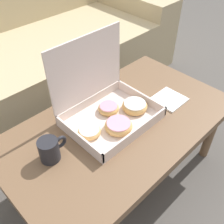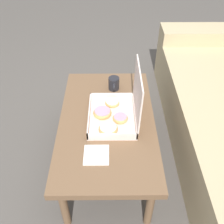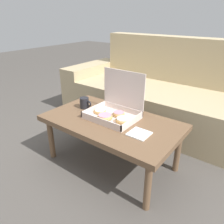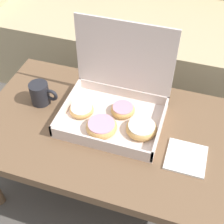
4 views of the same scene
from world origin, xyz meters
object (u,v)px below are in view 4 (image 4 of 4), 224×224
Objects in this scene: coffee_table at (114,135)px; coffee_mug at (41,93)px; couch at (163,24)px; pastry_box at (116,107)px.

coffee_table is 0.33m from coffee_mug.
couch is 0.97m from coffee_mug.
coffee_table is at bearing -79.01° from pastry_box.
pastry_box reaches higher than coffee_table.
pastry_box is (-0.01, -0.90, 0.16)m from couch.
coffee_table is 2.75× the size of pastry_box.
pastry_box is (-0.01, 0.05, 0.10)m from coffee_table.
coffee_table is 0.11m from pastry_box.
pastry_box is at bearing -90.66° from couch.
pastry_box is at bearing 1.54° from coffee_mug.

